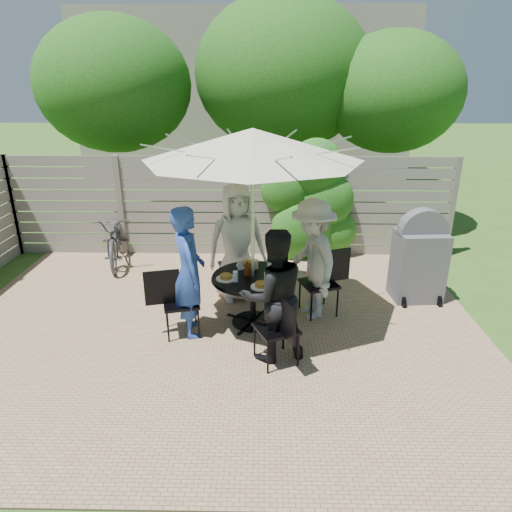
{
  "coord_description": "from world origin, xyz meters",
  "views": [
    {
      "loc": [
        0.62,
        -5.03,
        3.11
      ],
      "look_at": [
        0.51,
        0.61,
        0.9
      ],
      "focal_mm": 32.0,
      "sensor_mm": 36.0,
      "label": 1
    }
  ],
  "objects_px": {
    "plate_front": "(261,285)",
    "glass_right": "(269,266)",
    "plate_right": "(279,271)",
    "glass_left": "(235,276)",
    "bicycle": "(116,238)",
    "person_right": "(312,260)",
    "chair_left": "(181,315)",
    "plate_left": "(226,277)",
    "chair_back": "(235,276)",
    "chair_right": "(319,295)",
    "umbrella": "(253,144)",
    "plate_back": "(246,264)",
    "coffee_cup": "(255,265)",
    "syrup_jug": "(247,269)",
    "patio_table": "(253,291)",
    "glass_front": "(267,278)",
    "person_front": "(273,296)",
    "person_left": "(189,273)",
    "bbq_grill": "(419,259)",
    "chair_front": "(277,342)",
    "person_back": "(237,243)",
    "plate_extra": "(273,282)",
    "glass_back": "(240,265)"
  },
  "relations": [
    {
      "from": "chair_right",
      "to": "plate_right",
      "type": "bearing_deg",
      "value": -1.8
    },
    {
      "from": "plate_left",
      "to": "bbq_grill",
      "type": "relative_size",
      "value": 0.19
    },
    {
      "from": "plate_extra",
      "to": "person_left",
      "type": "bearing_deg",
      "value": -178.86
    },
    {
      "from": "person_front",
      "to": "glass_right",
      "type": "relative_size",
      "value": 11.47
    },
    {
      "from": "plate_right",
      "to": "glass_left",
      "type": "height_order",
      "value": "glass_left"
    },
    {
      "from": "glass_right",
      "to": "plate_left",
      "type": "bearing_deg",
      "value": -152.71
    },
    {
      "from": "plate_extra",
      "to": "bbq_grill",
      "type": "xyz_separation_m",
      "value": [
        2.14,
        1.01,
        -0.09
      ]
    },
    {
      "from": "person_left",
      "to": "person_front",
      "type": "distance_m",
      "value": 1.17
    },
    {
      "from": "plate_front",
      "to": "syrup_jug",
      "type": "xyz_separation_m",
      "value": [
        -0.18,
        0.37,
        0.06
      ]
    },
    {
      "from": "glass_front",
      "to": "person_front",
      "type": "bearing_deg",
      "value": -82.73
    },
    {
      "from": "plate_front",
      "to": "glass_right",
      "type": "bearing_deg",
      "value": 78.51
    },
    {
      "from": "plate_right",
      "to": "person_back",
      "type": "bearing_deg",
      "value": 131.13
    },
    {
      "from": "glass_left",
      "to": "bbq_grill",
      "type": "relative_size",
      "value": 0.1
    },
    {
      "from": "chair_left",
      "to": "plate_left",
      "type": "relative_size",
      "value": 3.51
    },
    {
      "from": "person_back",
      "to": "syrup_jug",
      "type": "distance_m",
      "value": 0.79
    },
    {
      "from": "person_front",
      "to": "bicycle",
      "type": "relative_size",
      "value": 0.92
    },
    {
      "from": "umbrella",
      "to": "plate_back",
      "type": "relative_size",
      "value": 12.81
    },
    {
      "from": "chair_left",
      "to": "glass_back",
      "type": "xyz_separation_m",
      "value": [
        0.74,
        0.51,
        0.5
      ]
    },
    {
      "from": "patio_table",
      "to": "glass_front",
      "type": "xyz_separation_m",
      "value": [
        0.18,
        -0.22,
        0.28
      ]
    },
    {
      "from": "umbrella",
      "to": "person_front",
      "type": "height_order",
      "value": "umbrella"
    },
    {
      "from": "plate_right",
      "to": "coffee_cup",
      "type": "xyz_separation_m",
      "value": [
        -0.31,
        0.13,
        0.04
      ]
    },
    {
      "from": "glass_back",
      "to": "person_front",
      "type": "bearing_deg",
      "value": -66.82
    },
    {
      "from": "plate_extra",
      "to": "glass_back",
      "type": "xyz_separation_m",
      "value": [
        -0.44,
        0.45,
        0.05
      ]
    },
    {
      "from": "patio_table",
      "to": "chair_front",
      "type": "bearing_deg",
      "value": -72.21
    },
    {
      "from": "chair_front",
      "to": "plate_left",
      "type": "xyz_separation_m",
      "value": [
        -0.64,
        0.81,
        0.45
      ]
    },
    {
      "from": "bicycle",
      "to": "plate_right",
      "type": "bearing_deg",
      "value": -49.1
    },
    {
      "from": "patio_table",
      "to": "glass_back",
      "type": "bearing_deg",
      "value": 129.69
    },
    {
      "from": "chair_right",
      "to": "bicycle",
      "type": "xyz_separation_m",
      "value": [
        -3.42,
        1.9,
        0.18
      ]
    },
    {
      "from": "plate_front",
      "to": "plate_left",
      "type": "bearing_deg",
      "value": 152.69
    },
    {
      "from": "person_back",
      "to": "syrup_jug",
      "type": "xyz_separation_m",
      "value": [
        0.18,
        -0.76,
        -0.09
      ]
    },
    {
      "from": "person_right",
      "to": "glass_left",
      "type": "distance_m",
      "value": 1.1
    },
    {
      "from": "plate_left",
      "to": "person_right",
      "type": "bearing_deg",
      "value": 17.69
    },
    {
      "from": "plate_front",
      "to": "person_left",
      "type": "bearing_deg",
      "value": 174.24
    },
    {
      "from": "patio_table",
      "to": "plate_extra",
      "type": "relative_size",
      "value": 5.6
    },
    {
      "from": "chair_back",
      "to": "glass_left",
      "type": "distance_m",
      "value": 1.21
    },
    {
      "from": "chair_back",
      "to": "glass_right",
      "type": "distance_m",
      "value": 1.02
    },
    {
      "from": "person_right",
      "to": "plate_right",
      "type": "xyz_separation_m",
      "value": [
        -0.45,
        -0.14,
        -0.11
      ]
    },
    {
      "from": "chair_right",
      "to": "person_right",
      "type": "relative_size",
      "value": 0.56
    },
    {
      "from": "person_left",
      "to": "person_back",
      "type": "bearing_deg",
      "value": -45.0
    },
    {
      "from": "chair_right",
      "to": "plate_right",
      "type": "xyz_separation_m",
      "value": [
        -0.58,
        -0.18,
        0.44
      ]
    },
    {
      "from": "glass_back",
      "to": "bbq_grill",
      "type": "distance_m",
      "value": 2.65
    },
    {
      "from": "glass_left",
      "to": "syrup_jug",
      "type": "height_order",
      "value": "syrup_jug"
    },
    {
      "from": "person_left",
      "to": "person_right",
      "type": "xyz_separation_m",
      "value": [
        1.58,
        0.5,
        -0.02
      ]
    },
    {
      "from": "chair_back",
      "to": "glass_front",
      "type": "xyz_separation_m",
      "value": [
        0.47,
        -1.14,
        0.49
      ]
    },
    {
      "from": "chair_right",
      "to": "syrup_jug",
      "type": "height_order",
      "value": "chair_right"
    },
    {
      "from": "bicycle",
      "to": "person_right",
      "type": "bearing_deg",
      "value": -43.4
    },
    {
      "from": "plate_front",
      "to": "coffee_cup",
      "type": "xyz_separation_m",
      "value": [
        -0.08,
        0.58,
        0.04
      ]
    },
    {
      "from": "syrup_jug",
      "to": "chair_left",
      "type": "bearing_deg",
      "value": -159.21
    },
    {
      "from": "coffee_cup",
      "to": "patio_table",
      "type": "bearing_deg",
      "value": -96.76
    },
    {
      "from": "plate_left",
      "to": "glass_front",
      "type": "distance_m",
      "value": 0.53
    }
  ]
}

